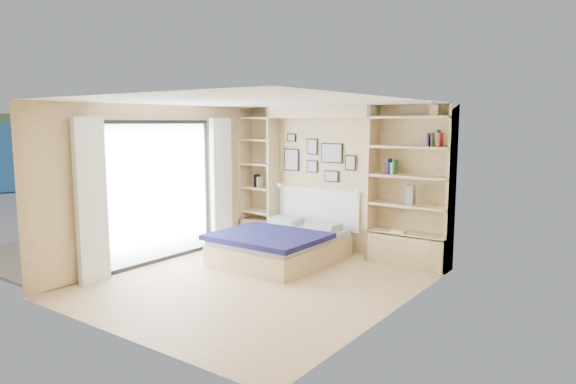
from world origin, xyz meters
The scene contains 8 objects.
ground centered at (0.00, 0.00, 0.00)m, with size 4.50×4.50×0.00m, color tan.
room_shell centered at (-0.39, 1.52, 1.08)m, with size 4.50×4.50×4.50m.
bed centered at (-0.43, 1.14, 0.27)m, with size 1.66×2.13×1.07m.
photo_gallery centered at (-0.45, 2.22, 1.60)m, with size 1.48×0.02×0.82m.
reading_lamps centered at (-0.30, 2.00, 1.10)m, with size 1.92×0.12×0.15m.
shelf_decor centered at (1.09, 2.07, 1.68)m, with size 3.51×0.23×2.03m.
deck centered at (-3.60, 0.00, 0.00)m, with size 3.20×4.00×0.05m, color #776B58.
deck_chair centered at (-3.25, 0.69, 0.43)m, with size 0.75×0.99×0.89m.
Camera 1 is at (4.39, -5.37, 2.23)m, focal length 32.00 mm.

